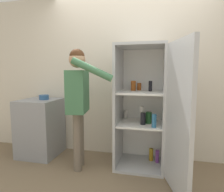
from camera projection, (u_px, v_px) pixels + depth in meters
name	position (u px, v px, depth m)	size (l,w,h in m)	color
ground_plane	(118.00, 187.00, 2.33)	(12.00, 12.00, 0.00)	#7A664C
wall_back	(131.00, 76.00, 3.13)	(7.00, 0.06, 2.55)	beige
refrigerator	(148.00, 109.00, 2.67)	(0.90, 1.27, 1.70)	#B7BABC
person	(78.00, 94.00, 2.69)	(0.69, 0.56, 1.64)	#726656
counter	(40.00, 127.00, 3.21)	(0.58, 0.60, 0.90)	gray
bowl	(44.00, 97.00, 3.15)	(0.15, 0.15, 0.08)	#335B8E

